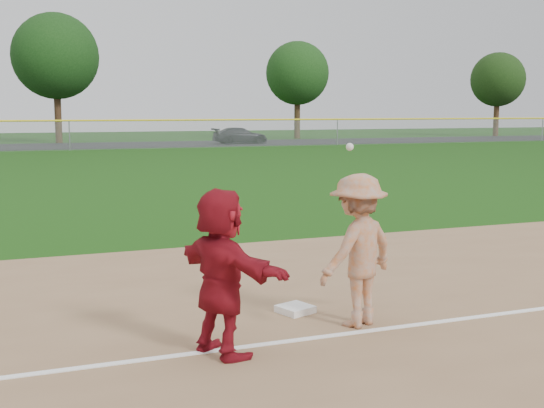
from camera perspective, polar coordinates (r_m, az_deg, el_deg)
name	(u,v)px	position (r m, az deg, el deg)	size (l,w,h in m)	color
ground	(313,318)	(8.99, 3.43, -9.47)	(160.00, 160.00, 0.00)	#16420C
foul_line	(340,334)	(8.30, 5.73, -10.81)	(60.00, 0.10, 0.01)	white
parking_asphalt	(64,146)	(54.01, -17.02, 4.66)	(120.00, 10.00, 0.01)	black
first_base	(295,309)	(9.12, 1.96, -8.78)	(0.40, 0.40, 0.09)	white
base_runner	(221,272)	(7.41, -4.26, -5.71)	(1.71, 0.54, 1.84)	maroon
car_right	(240,136)	(55.43, -2.68, 5.74)	(1.82, 4.47, 1.30)	black
first_base_play	(358,250)	(8.47, 7.19, -3.86)	(1.40, 1.13, 2.25)	#97979A
outfield_fence	(69,121)	(47.96, -16.63, 6.66)	(110.00, 0.12, 110.00)	#999EA0
tree_2	(56,56)	(59.59, -17.66, 11.69)	(7.00, 7.00, 10.58)	#362313
tree_3	(297,73)	(65.88, 2.14, 10.86)	(6.00, 6.00, 9.19)	#362513
tree_4	(498,80)	(75.85, 18.37, 9.84)	(5.60, 5.60, 8.67)	#3E2716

